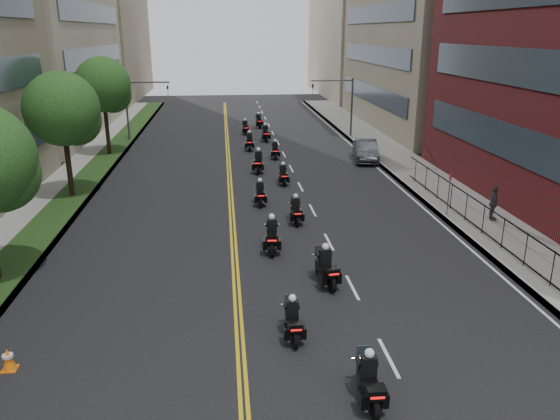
{
  "coord_description": "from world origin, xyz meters",
  "views": [
    {
      "loc": [
        -1.78,
        -9.49,
        9.85
      ],
      "look_at": [
        0.86,
        15.69,
        1.51
      ],
      "focal_mm": 35.0,
      "sensor_mm": 36.0,
      "label": 1
    }
  ],
  "objects_px": {
    "motorcycle_7": "(283,175)",
    "parked_sedan": "(366,151)",
    "motorcycle_1": "(369,382)",
    "motorcycle_13": "(259,122)",
    "motorcycle_12": "(245,128)",
    "pedestrian_c": "(494,203)",
    "motorcycle_5": "(296,212)",
    "motorcycle_9": "(275,151)",
    "motorcycle_6": "(260,194)",
    "motorcycle_3": "(326,269)",
    "traffic_cone": "(8,359)",
    "motorcycle_2": "(293,321)",
    "motorcycle_4": "(272,237)",
    "motorcycle_8": "(258,163)",
    "motorcycle_10": "(250,142)",
    "motorcycle_11": "(265,134)"
  },
  "relations": [
    {
      "from": "motorcycle_7",
      "to": "motorcycle_2",
      "type": "bearing_deg",
      "value": -95.75
    },
    {
      "from": "traffic_cone",
      "to": "motorcycle_1",
      "type": "bearing_deg",
      "value": -14.13
    },
    {
      "from": "motorcycle_3",
      "to": "motorcycle_8",
      "type": "distance_m",
      "value": 18.84
    },
    {
      "from": "pedestrian_c",
      "to": "motorcycle_13",
      "type": "bearing_deg",
      "value": 30.92
    },
    {
      "from": "motorcycle_2",
      "to": "pedestrian_c",
      "type": "distance_m",
      "value": 15.99
    },
    {
      "from": "parked_sedan",
      "to": "traffic_cone",
      "type": "xyz_separation_m",
      "value": [
        -17.91,
        -26.48,
        -0.44
      ]
    },
    {
      "from": "motorcycle_1",
      "to": "motorcycle_11",
      "type": "xyz_separation_m",
      "value": [
        0.13,
        37.98,
        0.03
      ]
    },
    {
      "from": "motorcycle_8",
      "to": "traffic_cone",
      "type": "bearing_deg",
      "value": -104.07
    },
    {
      "from": "motorcycle_3",
      "to": "motorcycle_13",
      "type": "relative_size",
      "value": 1.05
    },
    {
      "from": "motorcycle_11",
      "to": "pedestrian_c",
      "type": "distance_m",
      "value": 26.15
    },
    {
      "from": "motorcycle_7",
      "to": "motorcycle_12",
      "type": "bearing_deg",
      "value": 94.8
    },
    {
      "from": "motorcycle_6",
      "to": "motorcycle_9",
      "type": "height_order",
      "value": "motorcycle_6"
    },
    {
      "from": "motorcycle_5",
      "to": "motorcycle_9",
      "type": "bearing_deg",
      "value": 88.84
    },
    {
      "from": "motorcycle_2",
      "to": "motorcycle_12",
      "type": "bearing_deg",
      "value": 89.46
    },
    {
      "from": "motorcycle_2",
      "to": "traffic_cone",
      "type": "relative_size",
      "value": 2.82
    },
    {
      "from": "motorcycle_9",
      "to": "traffic_cone",
      "type": "distance_m",
      "value": 30.0
    },
    {
      "from": "motorcycle_1",
      "to": "motorcycle_12",
      "type": "xyz_separation_m",
      "value": [
        -1.57,
        41.64,
        -0.01
      ]
    },
    {
      "from": "motorcycle_12",
      "to": "motorcycle_11",
      "type": "bearing_deg",
      "value": -70.02
    },
    {
      "from": "motorcycle_9",
      "to": "motorcycle_10",
      "type": "height_order",
      "value": "motorcycle_10"
    },
    {
      "from": "motorcycle_10",
      "to": "pedestrian_c",
      "type": "xyz_separation_m",
      "value": [
        12.02,
        -20.09,
        0.41
      ]
    },
    {
      "from": "motorcycle_11",
      "to": "traffic_cone",
      "type": "height_order",
      "value": "motorcycle_11"
    },
    {
      "from": "motorcycle_12",
      "to": "traffic_cone",
      "type": "bearing_deg",
      "value": -107.84
    },
    {
      "from": "motorcycle_7",
      "to": "motorcycle_5",
      "type": "bearing_deg",
      "value": -91.72
    },
    {
      "from": "motorcycle_3",
      "to": "motorcycle_4",
      "type": "relative_size",
      "value": 0.97
    },
    {
      "from": "motorcycle_2",
      "to": "parked_sedan",
      "type": "height_order",
      "value": "parked_sedan"
    },
    {
      "from": "motorcycle_3",
      "to": "parked_sedan",
      "type": "xyz_separation_m",
      "value": [
        7.22,
        21.66,
        0.12
      ]
    },
    {
      "from": "motorcycle_3",
      "to": "motorcycle_1",
      "type": "bearing_deg",
      "value": -99.34
    },
    {
      "from": "motorcycle_12",
      "to": "motorcycle_4",
      "type": "bearing_deg",
      "value": -95.13
    },
    {
      "from": "motorcycle_8",
      "to": "motorcycle_12",
      "type": "distance_m",
      "value": 15.39
    },
    {
      "from": "motorcycle_1",
      "to": "motorcycle_3",
      "type": "height_order",
      "value": "motorcycle_3"
    },
    {
      "from": "motorcycle_9",
      "to": "pedestrian_c",
      "type": "relative_size",
      "value": 1.12
    },
    {
      "from": "motorcycle_4",
      "to": "motorcycle_11",
      "type": "relative_size",
      "value": 1.05
    },
    {
      "from": "motorcycle_6",
      "to": "motorcycle_2",
      "type": "bearing_deg",
      "value": -88.99
    },
    {
      "from": "motorcycle_8",
      "to": "motorcycle_9",
      "type": "relative_size",
      "value": 1.15
    },
    {
      "from": "motorcycle_12",
      "to": "pedestrian_c",
      "type": "distance_m",
      "value": 30.18
    },
    {
      "from": "motorcycle_10",
      "to": "motorcycle_12",
      "type": "height_order",
      "value": "motorcycle_10"
    },
    {
      "from": "pedestrian_c",
      "to": "motorcycle_7",
      "type": "bearing_deg",
      "value": 61.92
    },
    {
      "from": "motorcycle_8",
      "to": "motorcycle_1",
      "type": "bearing_deg",
      "value": -79.92
    },
    {
      "from": "motorcycle_3",
      "to": "motorcycle_7",
      "type": "height_order",
      "value": "motorcycle_3"
    },
    {
      "from": "motorcycle_6",
      "to": "motorcycle_8",
      "type": "height_order",
      "value": "motorcycle_8"
    },
    {
      "from": "motorcycle_10",
      "to": "traffic_cone",
      "type": "height_order",
      "value": "motorcycle_10"
    },
    {
      "from": "motorcycle_1",
      "to": "motorcycle_13",
      "type": "relative_size",
      "value": 0.98
    },
    {
      "from": "motorcycle_4",
      "to": "motorcycle_1",
      "type": "bearing_deg",
      "value": -77.03
    },
    {
      "from": "motorcycle_4",
      "to": "pedestrian_c",
      "type": "relative_size",
      "value": 1.28
    },
    {
      "from": "motorcycle_4",
      "to": "motorcycle_7",
      "type": "relative_size",
      "value": 1.18
    },
    {
      "from": "pedestrian_c",
      "to": "motorcycle_4",
      "type": "bearing_deg",
      "value": 115.14
    },
    {
      "from": "motorcycle_1",
      "to": "motorcycle_3",
      "type": "distance_m",
      "value": 7.47
    },
    {
      "from": "motorcycle_3",
      "to": "motorcycle_12",
      "type": "xyz_separation_m",
      "value": [
        -1.76,
        34.17,
        -0.06
      ]
    },
    {
      "from": "motorcycle_7",
      "to": "motorcycle_9",
      "type": "height_order",
      "value": "motorcycle_9"
    },
    {
      "from": "motorcycle_7",
      "to": "parked_sedan",
      "type": "bearing_deg",
      "value": 40.51
    }
  ]
}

